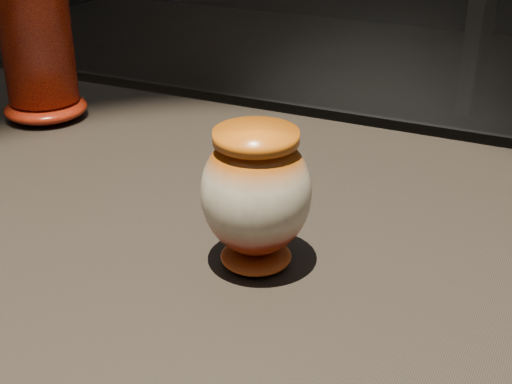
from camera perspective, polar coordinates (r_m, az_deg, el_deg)
main_vase at (r=0.73m, az=-0.00°, el=-0.20°), size 0.12×0.12×0.15m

